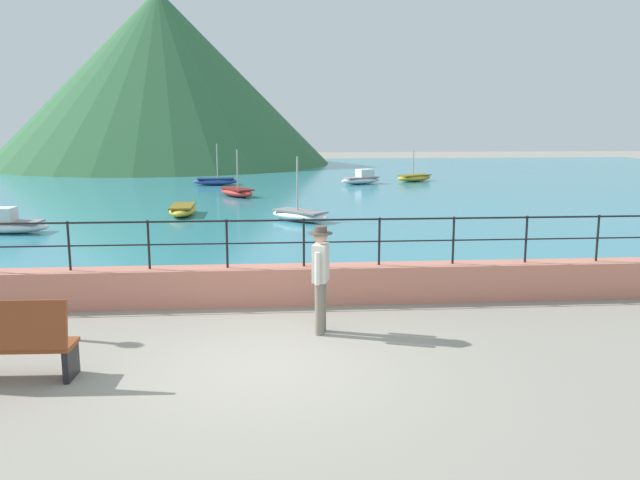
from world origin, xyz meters
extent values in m
plane|color=gray|center=(0.00, 0.00, 0.00)|extent=(120.00, 120.00, 0.00)
cube|color=tan|center=(0.00, 3.20, 0.35)|extent=(20.00, 0.56, 0.70)
cylinder|color=black|center=(-3.54, 3.20, 1.15)|extent=(0.04, 0.04, 0.90)
cylinder|color=black|center=(-2.12, 3.20, 1.15)|extent=(0.04, 0.04, 0.90)
cylinder|color=black|center=(-0.71, 3.20, 1.15)|extent=(0.04, 0.04, 0.90)
cylinder|color=black|center=(0.71, 3.20, 1.15)|extent=(0.04, 0.04, 0.90)
cylinder|color=black|center=(2.12, 3.20, 1.15)|extent=(0.04, 0.04, 0.90)
cylinder|color=black|center=(3.54, 3.20, 1.15)|extent=(0.04, 0.04, 0.90)
cylinder|color=black|center=(4.95, 3.20, 1.15)|extent=(0.04, 0.04, 0.90)
cylinder|color=black|center=(6.37, 3.20, 1.15)|extent=(0.04, 0.04, 0.90)
cylinder|color=black|center=(0.00, 3.20, 1.57)|extent=(18.40, 0.04, 0.04)
cylinder|color=black|center=(0.00, 3.20, 1.15)|extent=(18.40, 0.03, 0.03)
cube|color=teal|center=(0.00, 25.84, 0.03)|extent=(64.00, 44.32, 0.06)
cone|color=#33663D|center=(-7.70, 42.58, 6.37)|extent=(25.15, 25.15, 12.73)
cube|color=brown|center=(-3.39, -0.20, 0.46)|extent=(1.72, 0.58, 0.06)
cube|color=black|center=(-2.60, -0.23, 0.22)|extent=(0.10, 0.47, 0.43)
cylinder|color=slate|center=(0.89, 1.46, 0.43)|extent=(0.15, 0.15, 0.86)
cylinder|color=slate|center=(0.84, 1.29, 0.43)|extent=(0.15, 0.15, 0.86)
cube|color=beige|center=(0.87, 1.37, 1.16)|extent=(0.31, 0.41, 0.60)
cylinder|color=beige|center=(0.94, 1.60, 1.12)|extent=(0.09, 0.09, 0.52)
cylinder|color=beige|center=(0.80, 1.14, 1.12)|extent=(0.09, 0.09, 0.52)
sphere|color=tan|center=(0.87, 1.37, 1.59)|extent=(0.22, 0.22, 0.22)
cylinder|color=#4C4238|center=(0.87, 1.37, 1.64)|extent=(0.38, 0.38, 0.02)
cylinder|color=#4C4238|center=(0.87, 1.37, 1.70)|extent=(0.20, 0.20, 0.10)
ellipsoid|color=red|center=(-1.28, 20.24, 0.24)|extent=(1.95, 2.44, 0.36)
cube|color=maroon|center=(-1.28, 20.24, 0.39)|extent=(1.60, 1.97, 0.06)
cylinder|color=#B2A899|center=(-1.22, 20.16, 1.27)|extent=(0.06, 0.06, 1.70)
ellipsoid|color=white|center=(-7.61, 11.28, 0.24)|extent=(2.35, 1.04, 0.36)
cube|color=gray|center=(-7.61, 11.28, 0.39)|extent=(1.88, 0.87, 0.06)
cube|color=silver|center=(-7.86, 11.30, 0.62)|extent=(0.84, 0.68, 0.40)
ellipsoid|color=gold|center=(8.08, 26.67, 0.24)|extent=(2.44, 1.95, 0.36)
cube|color=brown|center=(8.08, 26.67, 0.39)|extent=(1.97, 1.59, 0.06)
cylinder|color=#B2A899|center=(7.99, 26.62, 1.09)|extent=(0.06, 0.06, 1.33)
ellipsoid|color=white|center=(1.12, 12.91, 0.24)|extent=(2.28, 2.24, 0.36)
cube|color=gray|center=(1.12, 12.91, 0.39)|extent=(1.86, 1.83, 0.06)
cylinder|color=#B2A899|center=(1.05, 12.98, 1.31)|extent=(0.06, 0.06, 1.77)
ellipsoid|color=gold|center=(-2.93, 14.61, 0.24)|extent=(0.92, 2.31, 0.36)
cube|color=brown|center=(-2.93, 14.61, 0.39)|extent=(0.78, 1.85, 0.06)
ellipsoid|color=#2D4C9E|center=(-2.57, 25.44, 0.24)|extent=(2.35, 1.03, 0.36)
cube|color=navy|center=(-2.57, 25.44, 0.39)|extent=(1.88, 0.87, 0.06)
cylinder|color=#B2A899|center=(-2.47, 25.45, 1.29)|extent=(0.06, 0.06, 1.74)
ellipsoid|color=white|center=(4.95, 25.43, 0.24)|extent=(2.46, 1.79, 0.36)
cube|color=gray|center=(4.95, 25.43, 0.39)|extent=(1.99, 1.47, 0.06)
cube|color=silver|center=(5.18, 25.54, 0.62)|extent=(0.99, 0.91, 0.40)
camera|label=1|loc=(0.03, -8.83, 3.41)|focal=37.11mm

